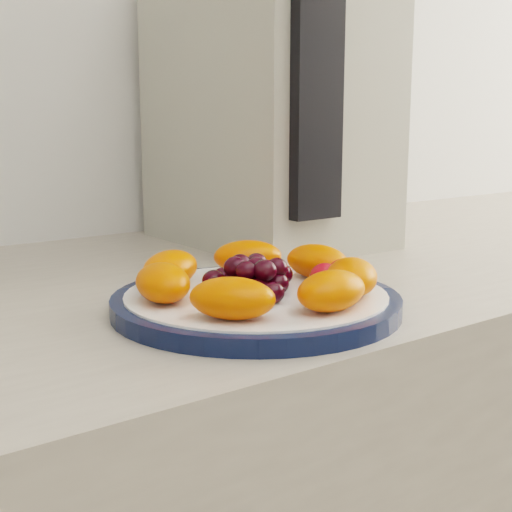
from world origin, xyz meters
TOP-DOWN VIEW (x-y plane):
  - plate_rim at (0.02, 1.04)m, footprint 0.25×0.25m
  - plate_face at (0.02, 1.04)m, footprint 0.23×0.23m
  - appliance_body at (0.25, 1.32)m, footprint 0.22×0.31m
  - appliance_panel at (0.19, 1.16)m, footprint 0.07×0.02m
  - fruit_plate at (0.02, 1.04)m, footprint 0.22×0.22m

SIDE VIEW (x-z plane):
  - plate_rim at x=0.02m, z-range 0.90..0.91m
  - plate_face at x=0.02m, z-range 0.90..0.92m
  - fruit_plate at x=0.02m, z-range 0.92..0.95m
  - appliance_body at x=0.25m, z-range 0.90..1.28m
  - appliance_panel at x=0.19m, z-range 0.95..1.24m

